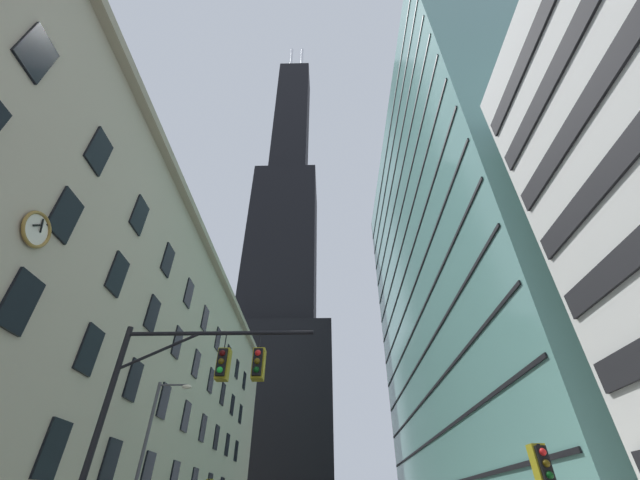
% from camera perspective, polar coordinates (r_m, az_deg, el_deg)
% --- Properties ---
extents(station_building, '(13.21, 58.59, 23.14)m').
position_cam_1_polar(station_building, '(38.46, -27.73, -17.69)').
color(station_building, '#B2A88E').
rests_on(station_building, ground).
extents(dark_skyscraper, '(28.26, 28.26, 188.55)m').
position_cam_1_polar(dark_skyscraper, '(108.96, -5.96, -6.90)').
color(dark_skyscraper, black).
rests_on(dark_skyscraper, ground).
extents(glass_office_midrise, '(18.07, 51.12, 56.66)m').
position_cam_1_polar(glass_office_midrise, '(54.24, 22.15, -4.06)').
color(glass_office_midrise, slate).
rests_on(glass_office_midrise, ground).
extents(traffic_signal_mast, '(6.74, 0.63, 7.07)m').
position_cam_1_polar(traffic_signal_mast, '(13.80, -19.06, -20.44)').
color(traffic_signal_mast, black).
rests_on(traffic_signal_mast, sidewalk_left).
extents(traffic_light_near_right, '(0.40, 0.63, 3.33)m').
position_cam_1_polar(traffic_light_near_right, '(14.03, 30.85, -27.85)').
color(traffic_light_near_right, black).
rests_on(traffic_light_near_right, sidewalk_right).
extents(street_lamppost, '(1.94, 0.32, 7.70)m').
position_cam_1_polar(street_lamppost, '(23.73, -24.38, -26.48)').
color(street_lamppost, '#47474C').
rests_on(street_lamppost, sidewalk_left).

